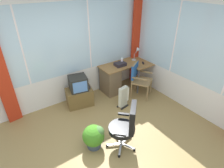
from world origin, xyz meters
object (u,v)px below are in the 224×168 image
wooden_armchair (138,76)px  potted_plant (94,136)px  desk_lamp (138,52)px  tv_on_stand (79,92)px  space_heater (124,97)px  desk (112,79)px  tv_remote (143,63)px  office_chair (126,125)px  spray_bottle (122,61)px  paper_tray (120,64)px

wooden_armchair → potted_plant: wooden_armchair is taller
desk_lamp → tv_on_stand: 2.05m
space_heater → desk: bearing=77.3°
tv_remote → desk_lamp: bearing=117.7°
tv_remote → wooden_armchair: 0.50m
tv_remote → tv_on_stand: bearing=-154.5°
office_chair → tv_on_stand: size_ratio=1.21×
wooden_armchair → spray_bottle: bearing=103.7°
desk_lamp → tv_on_stand: (-1.94, -0.04, -0.66)m
tv_on_stand → space_heater: (0.88, -0.71, -0.07)m
paper_tray → wooden_armchair: wooden_armchair is taller
office_chair → paper_tray: bearing=56.3°
office_chair → tv_on_stand: (-0.11, 1.76, -0.19)m
office_chair → spray_bottle: bearing=54.9°
spray_bottle → potted_plant: (-1.77, -1.48, -0.60)m
paper_tray → wooden_armchair: bearing=-64.2°
desk → wooden_armchair: size_ratio=1.47×
wooden_armchair → potted_plant: (-1.91, -0.94, -0.32)m
paper_tray → wooden_armchair: 0.58m
tv_remote → potted_plant: bearing=-120.3°
desk_lamp → office_chair: desk_lamp is taller
spray_bottle → potted_plant: spray_bottle is taller
tv_remote → desk: bearing=-165.2°
desk_lamp → tv_on_stand: bearing=-178.7°
desk_lamp → potted_plant: 2.85m
tv_remote → space_heater: bearing=-123.0°
space_heater → potted_plant: space_heater is taller
potted_plant → office_chair: bearing=-34.3°
spray_bottle → space_heater: bearing=-123.4°
spray_bottle → space_heater: 1.09m
tv_on_stand → wooden_armchair: bearing=-17.4°
tv_on_stand → space_heater: tv_on_stand is taller
paper_tray → potted_plant: (-1.67, -1.42, -0.54)m
tv_remote → paper_tray: size_ratio=0.50×
spray_bottle → tv_on_stand: 1.48m
desk_lamp → potted_plant: (-2.33, -1.46, -0.75)m
desk_lamp → spray_bottle: desk_lamp is taller
wooden_armchair → tv_on_stand: size_ratio=1.17×
tv_remote → office_chair: bearing=-107.4°
desk → desk_lamp: size_ratio=3.59×
desk → spray_bottle: bearing=3.9°
desk → space_heater: desk is taller
paper_tray → wooden_armchair: size_ratio=0.32×
desk → tv_remote: 0.98m
tv_on_stand → potted_plant: tv_on_stand is taller
spray_bottle → desk_lamp: bearing=-2.1°
tv_on_stand → desk_lamp: bearing=1.3°
potted_plant → tv_on_stand: bearing=74.8°
desk → desk_lamp: (0.89, 0.00, 0.60)m
tv_remote → office_chair: (-1.81, -1.52, -0.23)m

